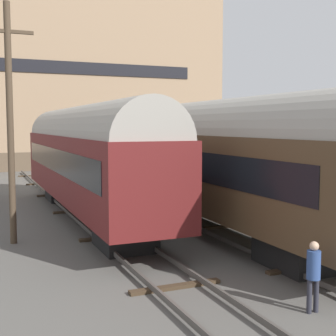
{
  "coord_description": "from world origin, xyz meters",
  "views": [
    {
      "loc": [
        -9.16,
        -14.11,
        4.35
      ],
      "look_at": [
        0.0,
        7.54,
        2.2
      ],
      "focal_mm": 50.0,
      "sensor_mm": 36.0,
      "label": 1
    }
  ],
  "objects_px": {
    "train_car_maroon": "(86,154)",
    "bench": "(290,176)",
    "train_car_brown": "(206,156)",
    "train_car_green": "(204,149)",
    "utility_pole": "(10,120)",
    "person_worker": "(313,270)"
  },
  "relations": [
    {
      "from": "train_car_brown",
      "to": "bench",
      "type": "height_order",
      "value": "train_car_brown"
    },
    {
      "from": "person_worker",
      "to": "utility_pole",
      "type": "relative_size",
      "value": 0.19
    },
    {
      "from": "train_car_green",
      "to": "bench",
      "type": "distance_m",
      "value": 5.96
    },
    {
      "from": "train_car_brown",
      "to": "person_worker",
      "type": "relative_size",
      "value": 11.21
    },
    {
      "from": "train_car_maroon",
      "to": "utility_pole",
      "type": "bearing_deg",
      "value": -134.72
    },
    {
      "from": "train_car_green",
      "to": "train_car_brown",
      "type": "xyz_separation_m",
      "value": [
        -4.24,
        -8.36,
        0.2
      ]
    },
    {
      "from": "train_car_maroon",
      "to": "bench",
      "type": "xyz_separation_m",
      "value": [
        11.1,
        -0.72,
        -1.42
      ]
    },
    {
      "from": "train_car_green",
      "to": "person_worker",
      "type": "bearing_deg",
      "value": -109.44
    },
    {
      "from": "train_car_brown",
      "to": "person_worker",
      "type": "height_order",
      "value": "train_car_brown"
    },
    {
      "from": "train_car_green",
      "to": "person_worker",
      "type": "height_order",
      "value": "train_car_green"
    },
    {
      "from": "bench",
      "to": "utility_pole",
      "type": "height_order",
      "value": "utility_pole"
    },
    {
      "from": "bench",
      "to": "person_worker",
      "type": "height_order",
      "value": "bench"
    },
    {
      "from": "train_car_green",
      "to": "utility_pole",
      "type": "relative_size",
      "value": 2.14
    },
    {
      "from": "train_car_green",
      "to": "train_car_maroon",
      "type": "distance_m",
      "value": 9.58
    },
    {
      "from": "train_car_maroon",
      "to": "utility_pole",
      "type": "relative_size",
      "value": 2.07
    },
    {
      "from": "train_car_green",
      "to": "bench",
      "type": "relative_size",
      "value": 13.34
    },
    {
      "from": "utility_pole",
      "to": "train_car_maroon",
      "type": "bearing_deg",
      "value": 45.28
    },
    {
      "from": "utility_pole",
      "to": "bench",
      "type": "bearing_deg",
      "value": 11.13
    },
    {
      "from": "train_car_green",
      "to": "train_car_brown",
      "type": "distance_m",
      "value": 9.37
    },
    {
      "from": "train_car_brown",
      "to": "bench",
      "type": "bearing_deg",
      "value": 24.76
    },
    {
      "from": "train_car_green",
      "to": "train_car_maroon",
      "type": "height_order",
      "value": "train_car_maroon"
    },
    {
      "from": "train_car_maroon",
      "to": "train_car_brown",
      "type": "bearing_deg",
      "value": -42.57
    }
  ]
}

